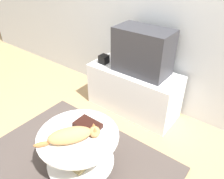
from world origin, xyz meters
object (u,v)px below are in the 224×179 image
at_px(tv, 143,51).
at_px(dvd_box, 88,125).
at_px(speaker, 104,59).
at_px(cat, 72,135).

relative_size(tv, dvd_box, 2.76).
height_order(speaker, cat, speaker).
height_order(tv, speaker, tv).
xyz_separation_m(dvd_box, cat, (0.01, -0.21, 0.04)).
distance_m(speaker, cat, 1.30).
bearing_deg(dvd_box, cat, -86.09).
bearing_deg(cat, tv, 39.10).
xyz_separation_m(tv, dvd_box, (0.06, -1.03, -0.38)).
bearing_deg(cat, dvd_box, 39.69).
xyz_separation_m(speaker, dvd_box, (0.58, -0.94, -0.17)).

